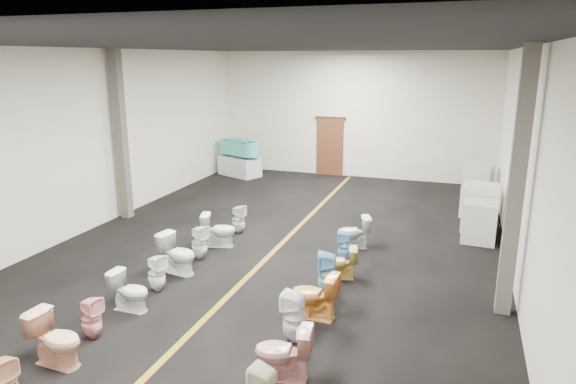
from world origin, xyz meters
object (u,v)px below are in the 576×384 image
object	(u,v)px
bathtub	(239,147)
toilet_right_4	(295,317)
appliance_crate_c	(478,200)
toilet_left_1	(4,383)
appliance_crate_a	(480,222)
toilet_left_9	(239,219)
toilet_right_8	(345,246)
display_table	(240,166)
appliance_crate_b	(480,208)
appliance_crate_d	(478,181)
toilet_left_8	(219,230)
toilet_left_6	(178,254)
toilet_left_4	(130,291)
toilet_right_7	(341,263)
toilet_left_2	(56,339)
toilet_right_3	(283,353)
toilet_right_5	(314,295)
toilet_right_6	(328,274)
toilet_left_5	(157,273)
toilet_left_3	(91,318)
toilet_right_9	(354,232)
toilet_left_7	(199,242)

from	to	relation	value
bathtub	toilet_right_4	bearing A→B (deg)	-38.85
appliance_crate_c	toilet_left_1	bearing A→B (deg)	-118.48
toilet_left_1	appliance_crate_a	bearing A→B (deg)	-17.30
toilet_left_9	toilet_right_8	xyz separation A→B (m)	(2.93, -0.92, -0.02)
display_table	appliance_crate_b	bearing A→B (deg)	-23.98
appliance_crate_c	toilet_left_9	xyz separation A→B (m)	(-5.68, -3.44, -0.10)
appliance_crate_d	toilet_left_1	xyz separation A→B (m)	(-5.68, -12.50, -0.20)
toilet_left_8	appliance_crate_b	bearing A→B (deg)	-77.23
bathtub	toilet_left_6	bearing A→B (deg)	-51.01
appliance_crate_c	toilet_left_6	bearing A→B (deg)	-133.70
appliance_crate_b	toilet_left_4	size ratio (longest dim) A/B	1.64
toilet_right_7	toilet_right_8	xyz separation A→B (m)	(-0.12, 0.92, 0.01)
toilet_left_2	toilet_right_8	bearing A→B (deg)	-27.39
toilet_right_3	toilet_right_5	bearing A→B (deg)	174.43
toilet_right_8	appliance_crate_c	bearing A→B (deg)	138.68
appliance_crate_a	appliance_crate_b	xyz separation A→B (m)	(0.00, 0.91, 0.09)
display_table	toilet_right_8	world-z (taller)	display_table
appliance_crate_c	toilet_right_5	bearing A→B (deg)	-110.91
appliance_crate_a	toilet_right_5	world-z (taller)	appliance_crate_a
toilet_left_4	toilet_right_6	world-z (taller)	toilet_right_6
display_table	toilet_right_4	xyz separation A→B (m)	(5.58, -10.30, 0.06)
display_table	toilet_left_5	bearing A→B (deg)	-74.82
toilet_right_7	toilet_right_8	distance (m)	0.93
display_table	toilet_right_6	size ratio (longest dim) A/B	1.89
toilet_left_3	toilet_right_5	distance (m)	3.57
appliance_crate_a	toilet_right_9	xyz separation A→B (m)	(-2.74, -1.43, -0.11)
toilet_left_5	toilet_left_7	world-z (taller)	toilet_left_7
appliance_crate_a	toilet_right_4	bearing A→B (deg)	-115.82
bathtub	toilet_left_5	xyz separation A→B (m)	(2.57, -9.45, -0.71)
toilet_left_4	toilet_left_5	xyz separation A→B (m)	(0.01, 0.81, 0.00)
toilet_right_4	toilet_right_9	bearing A→B (deg)	-178.22
toilet_left_4	toilet_right_5	size ratio (longest dim) A/B	0.87
display_table	toilet_left_8	bearing A→B (deg)	-69.44
toilet_left_9	toilet_right_4	world-z (taller)	toilet_right_4
display_table	toilet_right_7	world-z (taller)	display_table
toilet_left_6	appliance_crate_b	bearing A→B (deg)	-39.08
appliance_crate_b	toilet_right_7	world-z (taller)	appliance_crate_b
toilet_left_9	toilet_left_1	bearing A→B (deg)	-174.63
bathtub	toilet_left_1	world-z (taller)	bathtub
appliance_crate_a	toilet_left_9	xyz separation A→B (m)	(-5.68, -1.32, -0.13)
appliance_crate_c	toilet_left_9	bearing A→B (deg)	-148.77
toilet_left_1	appliance_crate_d	bearing A→B (deg)	-7.54
appliance_crate_b	toilet_left_9	xyz separation A→B (m)	(-5.68, -2.23, -0.22)
appliance_crate_d	toilet_left_3	world-z (taller)	appliance_crate_d
toilet_right_9	toilet_left_6	bearing A→B (deg)	-73.10
toilet_right_9	display_table	bearing A→B (deg)	-159.91
appliance_crate_b	toilet_right_4	distance (m)	7.15
toilet_right_4	toilet_right_3	bearing A→B (deg)	11.26
display_table	toilet_left_2	distance (m)	12.27
toilet_left_3	toilet_right_7	xyz separation A→B (m)	(3.15, 3.47, -0.01)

